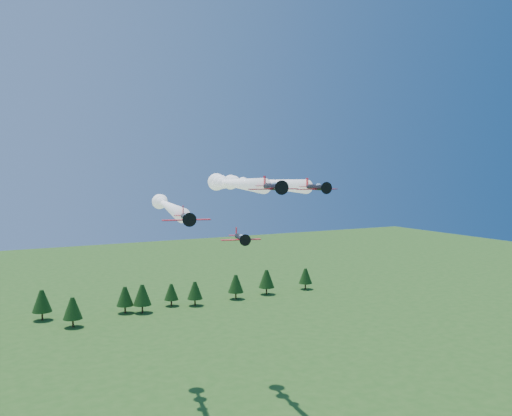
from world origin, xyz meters
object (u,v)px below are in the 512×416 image
plane_lead (232,183)px  plane_right (255,183)px  plane_slot (240,238)px  plane_left (167,205)px

plane_lead → plane_right: 16.56m
plane_lead → plane_slot: (-1.69, -7.17, -9.74)m
plane_lead → plane_right: plane_lead is taller
plane_lead → plane_left: 18.85m
plane_lead → plane_left: (-7.28, 16.63, -5.05)m
plane_lead → plane_right: size_ratio=0.78×
plane_right → plane_slot: 25.00m
plane_slot → plane_right: bearing=69.5°
plane_left → plane_slot: plane_left is taller
plane_left → plane_right: (18.76, -4.70, 4.63)m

